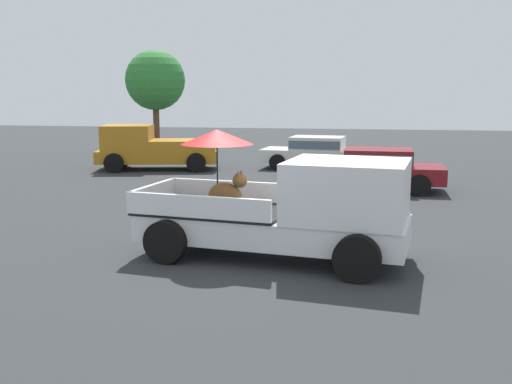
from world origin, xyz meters
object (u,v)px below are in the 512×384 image
at_px(pickup_truck_main, 294,208).
at_px(pickup_truck_red, 153,148).
at_px(parked_sedan_near, 376,167).
at_px(parked_sedan_far, 316,151).

height_order(pickup_truck_main, pickup_truck_red, pickup_truck_main).
bearing_deg(pickup_truck_main, parked_sedan_near, 86.46).
relative_size(parked_sedan_near, parked_sedan_far, 0.97).
xyz_separation_m(pickup_truck_main, pickup_truck_red, (-7.10, 11.89, -0.11)).
distance_m(pickup_truck_main, parked_sedan_far, 13.15).
xyz_separation_m(pickup_truck_red, parked_sedan_far, (6.53, 1.25, -0.13)).
bearing_deg(pickup_truck_main, pickup_truck_red, 128.93).
height_order(pickup_truck_red, parked_sedan_far, pickup_truck_red).
bearing_deg(parked_sedan_near, pickup_truck_main, 80.03).
relative_size(pickup_truck_red, parked_sedan_near, 1.17).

